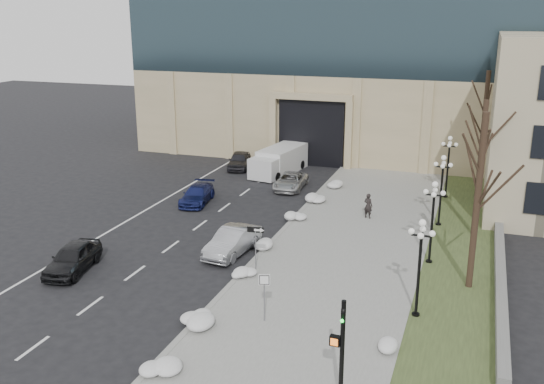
{
  "coord_description": "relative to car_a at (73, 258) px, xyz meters",
  "views": [
    {
      "loc": [
        10.29,
        -19.8,
        13.52
      ],
      "look_at": [
        -0.7,
        11.74,
        3.5
      ],
      "focal_mm": 40.0,
      "sensor_mm": 36.0,
      "label": 1
    }
  ],
  "objects": [
    {
      "name": "ground",
      "position": [
        9.79,
        -5.17,
        -0.75
      ],
      "size": [
        160.0,
        160.0,
        0.0
      ],
      "primitive_type": "plane",
      "color": "black",
      "rests_on": "ground"
    },
    {
      "name": "sidewalk",
      "position": [
        13.29,
        8.83,
        -0.69
      ],
      "size": [
        9.0,
        40.0,
        0.12
      ],
      "primitive_type": "cube",
      "color": "gray",
      "rests_on": "ground"
    },
    {
      "name": "curb",
      "position": [
        8.79,
        8.83,
        -0.68
      ],
      "size": [
        0.3,
        40.0,
        0.14
      ],
      "primitive_type": "cube",
      "color": "gray",
      "rests_on": "ground"
    },
    {
      "name": "grass_strip",
      "position": [
        19.79,
        8.83,
        -0.7
      ],
      "size": [
        4.0,
        40.0,
        0.1
      ],
      "primitive_type": "cube",
      "color": "#344120",
      "rests_on": "ground"
    },
    {
      "name": "stone_wall",
      "position": [
        21.79,
        10.83,
        -0.4
      ],
      "size": [
        0.5,
        30.0,
        0.7
      ],
      "primitive_type": "cube",
      "color": "slate",
      "rests_on": "ground"
    },
    {
      "name": "car_a",
      "position": [
        0.0,
        0.0,
        0.0
      ],
      "size": [
        2.55,
        4.68,
        1.51
      ],
      "primitive_type": "imported",
      "rotation": [
        0.0,
        0.0,
        0.18
      ],
      "color": "black",
      "rests_on": "ground"
    },
    {
      "name": "car_b",
      "position": [
        7.2,
        5.07,
        0.01
      ],
      "size": [
        2.04,
        4.75,
        1.52
      ],
      "primitive_type": "imported",
      "rotation": [
        0.0,
        0.0,
        -0.1
      ],
      "color": "#97999E",
      "rests_on": "ground"
    },
    {
      "name": "car_c",
      "position": [
        0.99,
        13.15,
        -0.12
      ],
      "size": [
        2.47,
        4.64,
        1.28
      ],
      "primitive_type": "imported",
      "rotation": [
        0.0,
        0.0,
        0.16
      ],
      "color": "navy",
      "rests_on": "ground"
    },
    {
      "name": "car_d",
      "position": [
        6.33,
        18.94,
        -0.13
      ],
      "size": [
        2.31,
        4.6,
        1.25
      ],
      "primitive_type": "imported",
      "rotation": [
        0.0,
        0.0,
        0.05
      ],
      "color": "#B8B8B8",
      "rests_on": "ground"
    },
    {
      "name": "car_e",
      "position": [
        0.06,
        23.63,
        -0.02
      ],
      "size": [
        2.69,
        4.62,
        1.48
      ],
      "primitive_type": "imported",
      "rotation": [
        0.0,
        0.0,
        0.23
      ],
      "color": "#2C2B30",
      "rests_on": "ground"
    },
    {
      "name": "pedestrian",
      "position": [
        13.48,
        13.61,
        0.22
      ],
      "size": [
        0.73,
        0.59,
        1.71
      ],
      "primitive_type": "imported",
      "rotation": [
        0.0,
        0.0,
        2.8
      ],
      "color": "black",
      "rests_on": "sidewalk"
    },
    {
      "name": "box_truck",
      "position": [
        3.92,
        23.22,
        0.3
      ],
      "size": [
        3.37,
        7.11,
        2.17
      ],
      "rotation": [
        0.0,
        0.0,
        -0.16
      ],
      "color": "silver",
      "rests_on": "ground"
    },
    {
      "name": "one_way_sign",
      "position": [
        9.49,
        3.23,
        1.33
      ],
      "size": [
        0.95,
        0.27,
        2.53
      ],
      "rotation": [
        0.0,
        0.0,
        0.14
      ],
      "color": "slate",
      "rests_on": "ground"
    },
    {
      "name": "keep_sign",
      "position": [
        11.71,
        -1.98,
        1.0
      ],
      "size": [
        0.5,
        0.2,
        2.39
      ],
      "rotation": [
        0.0,
        0.0,
        0.31
      ],
      "color": "slate",
      "rests_on": "ground"
    },
    {
      "name": "traffic_signal",
      "position": [
        16.27,
        -6.8,
        1.33
      ],
      "size": [
        0.71,
        0.95,
        4.19
      ],
      "rotation": [
        0.0,
        0.0,
        -0.06
      ],
      "color": "black",
      "rests_on": "ground"
    },
    {
      "name": "snow_clump_a",
      "position": [
        9.35,
        -7.44,
        -0.45
      ],
      "size": [
        1.1,
        1.6,
        0.36
      ],
      "primitive_type": "ellipsoid",
      "color": "silver",
      "rests_on": "sidewalk"
    },
    {
      "name": "snow_clump_b",
      "position": [
        9.04,
        -3.2,
        -0.45
      ],
      "size": [
        1.1,
        1.6,
        0.36
      ],
      "primitive_type": "ellipsoid",
      "color": "silver",
      "rests_on": "sidewalk"
    },
    {
      "name": "snow_clump_c",
      "position": [
        9.03,
        1.88,
        -0.45
      ],
      "size": [
        1.1,
        1.6,
        0.36
      ],
      "primitive_type": "ellipsoid",
      "color": "silver",
      "rests_on": "sidewalk"
    },
    {
      "name": "snow_clump_d",
      "position": [
        8.91,
        6.28,
        -0.45
      ],
      "size": [
        1.1,
        1.6,
        0.36
      ],
      "primitive_type": "ellipsoid",
      "color": "silver",
      "rests_on": "sidewalk"
    },
    {
      "name": "snow_clump_e",
      "position": [
        9.05,
        11.37,
        -0.45
      ],
      "size": [
        1.1,
        1.6,
        0.36
      ],
      "primitive_type": "ellipsoid",
      "color": "silver",
      "rests_on": "sidewalk"
    },
    {
      "name": "snow_clump_f",
      "position": [
        9.06,
        15.52,
        -0.45
      ],
      "size": [
        1.1,
        1.6,
        0.36
      ],
      "primitive_type": "ellipsoid",
      "color": "silver",
      "rests_on": "sidewalk"
    },
    {
      "name": "snow_clump_g",
      "position": [
        9.41,
        19.99,
        -0.45
      ],
      "size": [
        1.1,
        1.6,
        0.36
      ],
      "primitive_type": "ellipsoid",
      "color": "silver",
      "rests_on": "sidewalk"
    },
    {
      "name": "snow_clump_h",
      "position": [
        17.67,
        -2.34,
        -0.45
      ],
      "size": [
        1.1,
        1.6,
        0.36
      ],
      "primitive_type": "ellipsoid",
      "color": "silver",
      "rests_on": "sidewalk"
    },
    {
      "name": "lamppost_a",
      "position": [
        18.09,
        0.83,
        2.32
      ],
      "size": [
        1.18,
        1.18,
        4.76
      ],
      "color": "black",
      "rests_on": "ground"
    },
    {
      "name": "lamppost_b",
      "position": [
        18.09,
        7.33,
        2.32
      ],
      "size": [
        1.18,
        1.18,
        4.76
      ],
      "color": "black",
      "rests_on": "ground"
    },
    {
      "name": "lamppost_c",
      "position": [
        18.09,
        13.83,
        2.32
      ],
      "size": [
        1.18,
        1.18,
        4.76
      ],
      "color": "black",
      "rests_on": "ground"
    },
    {
      "name": "lamppost_d",
      "position": [
        18.09,
        20.33,
        2.32
      ],
      "size": [
        1.18,
        1.18,
        4.76
      ],
      "color": "black",
      "rests_on": "ground"
    },
    {
      "name": "tree_near",
      "position": [
        20.29,
        4.83,
        5.07
      ],
      "size": [
        3.2,
        3.2,
        9.0
      ],
      "color": "black",
      "rests_on": "ground"
    },
    {
      "name": "tree_mid",
      "position": [
        20.29,
        12.83,
        4.75
      ],
      "size": [
        3.2,
        3.2,
        8.5
      ],
      "color": "black",
      "rests_on": "ground"
    },
    {
      "name": "tree_far",
      "position": [
        20.29,
        20.83,
        5.4
      ],
      "size": [
        3.2,
        3.2,
        9.5
      ],
      "color": "black",
      "rests_on": "ground"
    }
  ]
}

